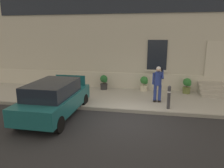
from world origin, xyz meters
TOP-DOWN VIEW (x-y plane):
  - ground_plane at (0.00, 0.00)m, footprint 80.00×80.00m
  - sidewalk at (0.00, 2.80)m, footprint 24.00×3.60m
  - curb_edge at (0.00, 0.94)m, footprint 24.00×0.12m
  - building_facade at (0.01, 5.29)m, footprint 24.00×1.52m
  - entrance_stoop at (4.47, 4.12)m, footprint 1.75×1.28m
  - hatchback_car_teal at (-2.92, -0.04)m, footprint 1.82×4.08m
  - bollard_near_person at (1.77, 1.35)m, footprint 0.15×0.15m
  - person_on_phone at (1.30, 2.20)m, footprint 0.51×0.47m
  - planter_terracotta at (-4.11, 3.81)m, footprint 0.44×0.44m
  - planter_charcoal at (-1.75, 4.10)m, footprint 0.44×0.44m
  - planter_cream at (0.60, 4.18)m, footprint 0.44×0.44m
  - planter_olive at (2.96, 4.09)m, footprint 0.44×0.44m

SIDE VIEW (x-z plane):
  - ground_plane at x=0.00m, z-range 0.00..0.00m
  - sidewalk at x=0.00m, z-range 0.00..0.15m
  - curb_edge at x=0.00m, z-range 0.00..0.15m
  - entrance_stoop at x=4.47m, z-range 0.07..0.71m
  - planter_terracotta at x=-4.11m, z-range 0.18..1.04m
  - planter_charcoal at x=-1.75m, z-range 0.18..1.04m
  - planter_cream at x=0.60m, z-range 0.18..1.04m
  - planter_olive at x=2.96m, z-range 0.18..1.04m
  - bollard_near_person at x=1.77m, z-range 0.19..1.24m
  - hatchback_car_teal at x=-2.92m, z-range 0.04..1.54m
  - person_on_phone at x=1.30m, z-range 0.28..2.03m
  - building_facade at x=0.01m, z-range -0.02..7.48m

